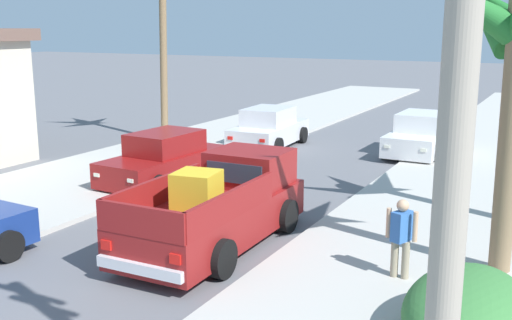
# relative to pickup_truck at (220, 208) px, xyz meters

# --- Properties ---
(sidewalk_left) EXTENTS (5.30, 60.00, 0.12)m
(sidewalk_left) POSITION_rel_pickup_truck_xyz_m (-6.37, 4.21, -0.74)
(sidewalk_left) COLOR #B2AFA8
(sidewalk_left) RESTS_ON ground
(sidewalk_right) EXTENTS (5.30, 60.00, 0.12)m
(sidewalk_right) POSITION_rel_pickup_truck_xyz_m (4.08, 4.21, -0.74)
(sidewalk_right) COLOR #B2AFA8
(sidewalk_right) RESTS_ON ground
(curb_left) EXTENTS (0.16, 60.00, 0.10)m
(curb_left) POSITION_rel_pickup_truck_xyz_m (-5.13, 4.21, -0.75)
(curb_left) COLOR silver
(curb_left) RESTS_ON ground
(curb_right) EXTENTS (0.16, 60.00, 0.10)m
(curb_right) POSITION_rel_pickup_truck_xyz_m (2.83, 4.21, -0.75)
(curb_right) COLOR silver
(curb_right) RESTS_ON ground
(pickup_truck) EXTENTS (2.27, 5.23, 1.80)m
(pickup_truck) POSITION_rel_pickup_truck_xyz_m (0.00, 0.00, 0.00)
(pickup_truck) COLOR maroon
(pickup_truck) RESTS_ON ground
(car_left_near) EXTENTS (2.21, 4.34, 1.54)m
(car_left_near) POSITION_rel_pickup_truck_xyz_m (-3.92, 10.14, -0.09)
(car_left_near) COLOR silver
(car_left_near) RESTS_ON ground
(car_right_near) EXTENTS (2.21, 4.34, 1.54)m
(car_right_near) POSITION_rel_pickup_truck_xyz_m (-4.18, 3.69, -0.09)
(car_right_near) COLOR maroon
(car_right_near) RESTS_ON ground
(car_left_mid) EXTENTS (2.05, 4.27, 1.54)m
(car_left_mid) POSITION_rel_pickup_truck_xyz_m (1.62, 11.41, -0.09)
(car_left_mid) COLOR silver
(car_left_mid) RESTS_ON ground
(utility_pole) EXTENTS (1.80, 0.26, 8.48)m
(utility_pole) POSITION_rel_pickup_truck_xyz_m (5.81, -6.32, 3.66)
(utility_pole) COLOR #9E9384
(utility_pole) RESTS_ON ground
(hedge_bush) EXTENTS (1.80, 2.80, 1.10)m
(hedge_bush) POSITION_rel_pickup_truck_xyz_m (5.44, -2.07, -0.25)
(hedge_bush) COLOR #387538
(hedge_bush) RESTS_ON ground
(pedestrian) EXTENTS (0.57, 0.43, 1.59)m
(pedestrian) POSITION_rel_pickup_truck_xyz_m (3.98, -0.29, 0.11)
(pedestrian) COLOR gray
(pedestrian) RESTS_ON ground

